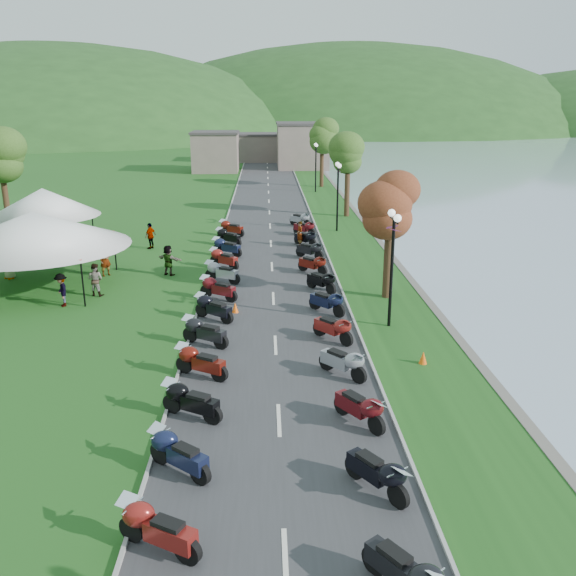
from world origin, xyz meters
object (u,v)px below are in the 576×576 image
object	(u,v)px
pedestrian_a	(107,276)
vendor_tent_main	(36,250)
pedestrian_c	(63,306)
pedestrian_b	(97,295)

from	to	relation	value
pedestrian_a	vendor_tent_main	bearing A→B (deg)	169.87
pedestrian_c	pedestrian_a	bearing A→B (deg)	144.23
pedestrian_a	pedestrian_c	xyz separation A→B (m)	(-0.78, -5.24, 0.00)
vendor_tent_main	pedestrian_a	size ratio (longest dim) A/B	3.50
vendor_tent_main	pedestrian_a	world-z (taller)	vendor_tent_main
vendor_tent_main	pedestrian_a	bearing A→B (deg)	34.45
vendor_tent_main	pedestrian_a	distance (m)	4.13
vendor_tent_main	pedestrian_c	world-z (taller)	vendor_tent_main
vendor_tent_main	pedestrian_b	size ratio (longest dim) A/B	3.89
pedestrian_a	pedestrian_b	size ratio (longest dim) A/B	1.11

